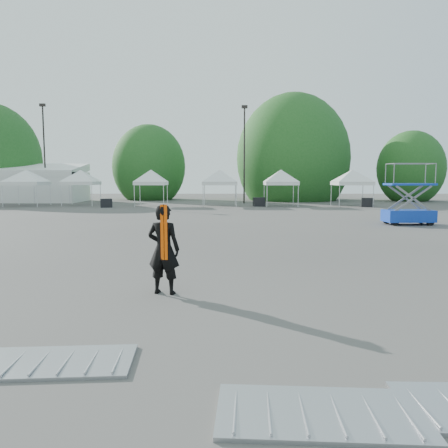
{
  "coord_description": "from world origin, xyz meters",
  "views": [
    {
      "loc": [
        0.97,
        -12.5,
        2.55
      ],
      "look_at": [
        0.96,
        -0.6,
        1.3
      ],
      "focal_mm": 35.0,
      "sensor_mm": 36.0,
      "label": 1
    }
  ],
  "objects": [
    {
      "name": "tent_e",
      "position": [
        0.57,
        27.4,
        3.06
      ],
      "size": [
        4.42,
        4.42,
        3.88
      ],
      "color": "silver",
      "rests_on": "ground"
    },
    {
      "name": "light_pole_west",
      "position": [
        -18.0,
        34.0,
        5.77
      ],
      "size": [
        0.6,
        0.25,
        10.3
      ],
      "color": "black",
      "rests_on": "ground"
    },
    {
      "name": "tent_g",
      "position": [
        12.54,
        27.14,
        3.06
      ],
      "size": [
        4.49,
        4.49,
        3.88
      ],
      "color": "silver",
      "rests_on": "ground"
    },
    {
      "name": "tent_b",
      "position": [
        -17.21,
        27.8,
        3.06
      ],
      "size": [
        4.61,
        4.61,
        3.88
      ],
      "color": "silver",
      "rests_on": "ground"
    },
    {
      "name": "crate_mid",
      "position": [
        4.16,
        27.31,
        0.4
      ],
      "size": [
        1.13,
        0.93,
        0.8
      ],
      "primitive_type": "cube",
      "rotation": [
        0.0,
        0.0,
        0.13
      ],
      "color": "black",
      "rests_on": "ground"
    },
    {
      "name": "tree_mid_w",
      "position": [
        -8.0,
        40.0,
        3.93
      ],
      "size": [
        4.16,
        4.16,
        6.33
      ],
      "color": "#382314",
      "rests_on": "ground"
    },
    {
      "name": "barrier_mid",
      "position": [
        2.0,
        -8.03,
        0.04
      ],
      "size": [
        2.29,
        1.25,
        0.07
      ],
      "rotation": [
        0.0,
        0.0,
        -0.06
      ],
      "color": "#A4A7AC",
      "rests_on": "ground"
    },
    {
      "name": "barrier_left",
      "position": [
        -1.37,
        -6.71,
        0.03
      ],
      "size": [
        2.2,
        1.2,
        0.07
      ],
      "rotation": [
        0.0,
        0.0,
        0.07
      ],
      "color": "#A4A7AC",
      "rests_on": "ground"
    },
    {
      "name": "ground",
      "position": [
        0.0,
        0.0,
        0.0
      ],
      "size": [
        120.0,
        120.0,
        0.0
      ],
      "primitive_type": "plane",
      "color": "#474442",
      "rests_on": "ground"
    },
    {
      "name": "crate_west",
      "position": [
        -9.38,
        25.71,
        0.38
      ],
      "size": [
        1.17,
        1.03,
        0.76
      ],
      "primitive_type": "cube",
      "rotation": [
        0.0,
        0.0,
        0.31
      ],
      "color": "black",
      "rests_on": "ground"
    },
    {
      "name": "scissor_lift",
      "position": [
        11.13,
        11.45,
        1.69
      ],
      "size": [
        2.66,
        1.42,
        3.36
      ],
      "rotation": [
        0.0,
        0.0,
        0.05
      ],
      "color": "#0B0D96",
      "rests_on": "ground"
    },
    {
      "name": "man",
      "position": [
        -0.36,
        -3.02,
        1.0
      ],
      "size": [
        0.82,
        0.63,
        1.99
      ],
      "rotation": [
        0.0,
        0.0,
        2.91
      ],
      "color": "black",
      "rests_on": "ground"
    },
    {
      "name": "tree_far_e",
      "position": [
        22.0,
        37.0,
        3.63
      ],
      "size": [
        3.84,
        3.84,
        5.84
      ],
      "color": "#382314",
      "rests_on": "ground"
    },
    {
      "name": "tent_c",
      "position": [
        -12.54,
        28.8,
        3.06
      ],
      "size": [
        4.25,
        4.25,
        3.88
      ],
      "color": "silver",
      "rests_on": "ground"
    },
    {
      "name": "tent_d",
      "position": [
        -5.72,
        27.59,
        3.06
      ],
      "size": [
        3.96,
        3.96,
        3.88
      ],
      "color": "silver",
      "rests_on": "ground"
    },
    {
      "name": "light_pole_east",
      "position": [
        3.0,
        32.0,
        5.52
      ],
      "size": [
        0.6,
        0.25,
        9.8
      ],
      "color": "black",
      "rests_on": "ground"
    },
    {
      "name": "crate_east",
      "position": [
        13.76,
        26.38,
        0.4
      ],
      "size": [
        1.21,
        1.04,
        0.8
      ],
      "primitive_type": "cube",
      "rotation": [
        0.0,
        0.0,
        -0.27
      ],
      "color": "black",
      "rests_on": "ground"
    },
    {
      "name": "marquee",
      "position": [
        -22.0,
        35.0,
        1.97
      ],
      "size": [
        15.0,
        6.25,
        4.23
      ],
      "color": "white",
      "rests_on": "ground"
    },
    {
      "name": "tent_f",
      "position": [
        6.13,
        27.39,
        3.06
      ],
      "size": [
        4.18,
        4.18,
        3.88
      ],
      "color": "silver",
      "rests_on": "ground"
    },
    {
      "name": "tree_mid_e",
      "position": [
        9.0,
        39.0,
        4.84
      ],
      "size": [
        5.12,
        5.12,
        7.79
      ],
      "color": "#382314",
      "rests_on": "ground"
    }
  ]
}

